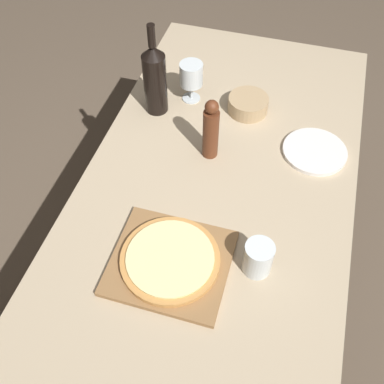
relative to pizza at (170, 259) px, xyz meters
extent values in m
plane|color=brown|center=(0.06, 0.35, -0.79)|extent=(12.00, 12.00, 0.00)
cube|color=tan|center=(0.06, 0.35, -0.04)|extent=(0.89, 1.76, 0.03)
cylinder|color=brown|center=(-0.33, 1.17, -0.42)|extent=(0.06, 0.06, 0.73)
cylinder|color=brown|center=(0.44, 1.17, -0.42)|extent=(0.06, 0.06, 0.73)
cube|color=olive|center=(0.00, 0.00, -0.02)|extent=(0.34, 0.31, 0.02)
cylinder|color=#C68947|center=(0.00, 0.00, 0.00)|extent=(0.29, 0.29, 0.02)
cylinder|color=beige|center=(0.00, 0.00, 0.01)|extent=(0.25, 0.25, 0.01)
cylinder|color=black|center=(-0.26, 0.63, 0.09)|extent=(0.09, 0.09, 0.24)
cone|color=black|center=(-0.26, 0.63, 0.23)|extent=(0.09, 0.09, 0.04)
cylinder|color=black|center=(-0.26, 0.63, 0.28)|extent=(0.03, 0.03, 0.08)
cylinder|color=#5B2D19|center=(0.00, 0.46, 0.07)|extent=(0.05, 0.05, 0.19)
sphere|color=#5B2D19|center=(0.00, 0.46, 0.18)|extent=(0.05, 0.05, 0.05)
cylinder|color=silver|center=(-0.15, 0.73, -0.03)|extent=(0.07, 0.07, 0.00)
cylinder|color=silver|center=(-0.15, 0.73, 0.01)|extent=(0.01, 0.01, 0.07)
cylinder|color=silver|center=(-0.15, 0.73, 0.09)|extent=(0.09, 0.09, 0.09)
cylinder|color=tan|center=(0.08, 0.72, 0.00)|extent=(0.15, 0.15, 0.06)
cylinder|color=silver|center=(0.24, 0.06, 0.03)|extent=(0.08, 0.08, 0.11)
cylinder|color=white|center=(0.35, 0.57, -0.02)|extent=(0.23, 0.23, 0.01)
camera|label=1|loc=(0.24, -0.60, 1.12)|focal=42.00mm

